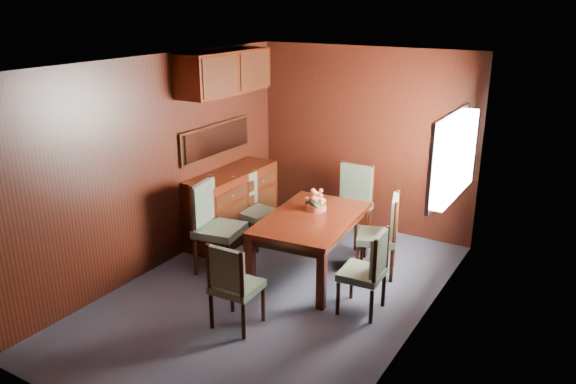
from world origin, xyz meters
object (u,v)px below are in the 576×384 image
Objects in this scene: dining_table at (312,225)px; chair_left_near at (213,221)px; sideboard at (233,205)px; chair_right_near at (369,268)px; flower_centerpiece at (317,200)px; chair_head at (233,282)px.

chair_left_near reaches higher than dining_table.
dining_table is at bearing -15.13° from sideboard.
chair_left_near reaches higher than sideboard.
chair_right_near is 3.62× the size of flower_centerpiece.
flower_centerpiece is (1.31, -0.17, 0.35)m from sideboard.
sideboard is 5.77× the size of flower_centerpiece.
chair_head is (-0.08, -1.37, -0.11)m from dining_table.
flower_centerpiece reaches higher than chair_head.
flower_centerpiece is at bearing 98.00° from dining_table.
chair_left_near is 1.89m from chair_right_near.
chair_left_near is 1.21× the size of chair_head.
chair_head is (0.92, -0.89, -0.10)m from chair_left_near.
sideboard is 1.59× the size of chair_right_near.
chair_left_near is (0.35, -0.84, 0.13)m from sideboard.
chair_left_near reaches higher than chair_right_near.
chair_head is at bearing -91.18° from flower_centerpiece.
chair_right_near is (1.89, 0.02, -0.10)m from chair_left_near.
chair_head is at bearing 35.91° from chair_left_near.
chair_left_near is at bearing -144.89° from flower_centerpiece.
sideboard is at bearing 159.36° from dining_table.
flower_centerpiece is (0.03, 1.57, 0.32)m from chair_head.
chair_head is at bearing 130.07° from chair_right_near.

